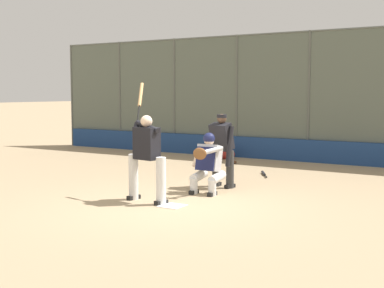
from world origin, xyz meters
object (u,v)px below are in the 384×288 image
Objects in this scene: catcher_behind_plate at (207,162)px; fielding_glove_on_dirt at (232,162)px; batter_at_plate at (147,155)px; equipment_bag_dugout_side at (216,153)px; umpire_home at (222,148)px; spare_bat_near_backstop at (264,174)px.

fielding_glove_on_dirt is at bearing -70.13° from catcher_behind_plate.
batter_at_plate reaches higher than equipment_bag_dugout_side.
batter_at_plate reaches higher than umpire_home.
umpire_home is at bearing -93.94° from batter_at_plate.
equipment_bag_dugout_side is (1.01, -0.88, 0.11)m from fielding_glove_on_dirt.
batter_at_plate is 6.90m from equipment_bag_dugout_side.
fielding_glove_on_dirt is at bearing 17.98° from spare_bat_near_backstop.
spare_bat_near_backstop is at bearing -88.74° from batter_at_plate.
umpire_home is at bearing 113.86° from fielding_glove_on_dirt.
batter_at_plate is at bearing 84.75° from umpire_home.
catcher_behind_plate is 0.97× the size of equipment_bag_dugout_side.
umpire_home is (-0.48, -2.11, -0.04)m from batter_at_plate.
batter_at_plate is 2.16m from umpire_home.
batter_at_plate is at bearing 66.02° from catcher_behind_plate.
umpire_home reaches higher than catcher_behind_plate.
batter_at_plate is 2.94× the size of spare_bat_near_backstop.
equipment_bag_dugout_side is at bearing -41.11° from fielding_glove_on_dirt.
fielding_glove_on_dirt is (1.65, -1.47, 0.02)m from spare_bat_near_backstop.
catcher_behind_plate is at bearing 149.46° from spare_bat_near_backstop.
equipment_bag_dugout_side reaches higher than fielding_glove_on_dirt.
spare_bat_near_backstop is 0.60× the size of equipment_bag_dugout_side.
umpire_home is at bearing 120.21° from equipment_bag_dugout_side.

